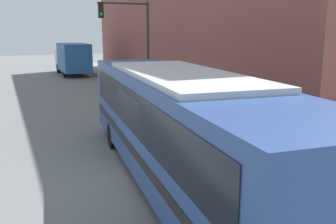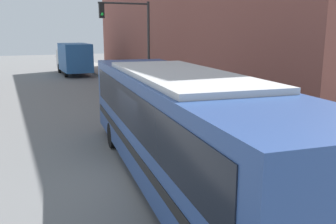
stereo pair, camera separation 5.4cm
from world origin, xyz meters
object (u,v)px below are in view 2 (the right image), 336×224
(fire_hydrant, at_px, (237,121))
(traffic_light_pole, at_px, (133,31))
(pedestrian_mid_block, at_px, (238,100))
(pedestrian_near_corner, at_px, (217,93))
(delivery_truck, at_px, (74,58))
(parking_meter, at_px, (177,90))
(city_bus, at_px, (179,121))

(fire_hydrant, relative_size, traffic_light_pole, 0.13)
(pedestrian_mid_block, bearing_deg, pedestrian_near_corner, 88.84)
(traffic_light_pole, relative_size, pedestrian_mid_block, 3.37)
(fire_hydrant, bearing_deg, delivery_truck, 95.74)
(parking_meter, bearing_deg, city_bus, -114.80)
(traffic_light_pole, relative_size, parking_meter, 4.86)
(city_bus, distance_m, pedestrian_near_corner, 9.15)
(traffic_light_pole, height_order, pedestrian_near_corner, traffic_light_pole)
(pedestrian_near_corner, relative_size, pedestrian_mid_block, 1.05)
(pedestrian_near_corner, bearing_deg, traffic_light_pole, 106.96)
(traffic_light_pole, bearing_deg, parking_meter, -79.01)
(delivery_truck, xyz_separation_m, traffic_light_pole, (1.49, -13.48, 2.47))
(city_bus, bearing_deg, parking_meter, 70.98)
(traffic_light_pole, distance_m, pedestrian_near_corner, 7.81)
(city_bus, xyz_separation_m, delivery_truck, (1.94, 27.63, -0.16))
(pedestrian_near_corner, bearing_deg, city_bus, -127.35)
(parking_meter, relative_size, pedestrian_mid_block, 0.69)
(fire_hydrant, bearing_deg, pedestrian_near_corner, 71.78)
(delivery_truck, bearing_deg, pedestrian_near_corner, -80.00)
(city_bus, distance_m, traffic_light_pole, 14.74)
(delivery_truck, xyz_separation_m, parking_meter, (2.41, -18.22, -0.65))
(city_bus, distance_m, parking_meter, 10.40)
(delivery_truck, distance_m, parking_meter, 18.39)
(city_bus, relative_size, delivery_truck, 1.78)
(city_bus, height_order, delivery_truck, city_bus)
(pedestrian_near_corner, bearing_deg, fire_hydrant, -108.22)
(city_bus, height_order, parking_meter, city_bus)
(delivery_truck, bearing_deg, pedestrian_mid_block, -80.95)
(city_bus, relative_size, parking_meter, 10.54)
(fire_hydrant, xyz_separation_m, parking_meter, (-0.00, 5.76, 0.44))
(pedestrian_near_corner, xyz_separation_m, pedestrian_mid_block, (-0.04, -1.94, -0.05))
(parking_meter, xyz_separation_m, pedestrian_mid_block, (1.14, -4.10, 0.06))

